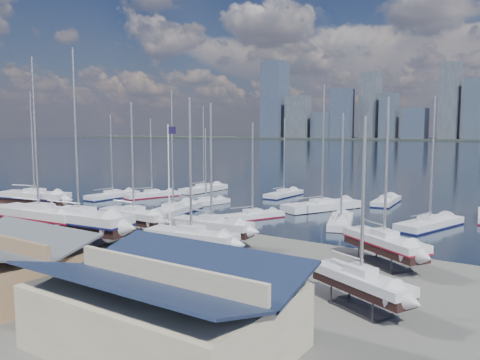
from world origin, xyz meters
The scene contains 27 objects.
ground centered at (0.00, -10.00, 0.00)m, with size 1400.00×1400.00×0.00m, color #605E59.
shed_grey centered at (0.00, -26.00, 2.15)m, with size 12.60×8.40×4.17m.
shed_blue centered at (16.00, -26.00, 2.42)m, with size 13.65×9.45×4.71m.
sailboat_cradle_0 centered at (-28.00, -5.44, 2.11)m, with size 10.88×5.58×16.86m.
sailboat_cradle_1 centered at (-13.42, -14.25, 2.24)m, with size 12.29×4.43×19.20m.
sailboat_cradle_2 centered at (-5.90, -7.52, 2.00)m, with size 8.95×2.78×14.60m.
sailboat_cradle_3 centered at (-7.60, -13.51, 2.26)m, with size 12.59×4.55×19.64m.
sailboat_cradle_4 centered at (4.54, -6.93, 1.98)m, with size 8.78×3.21×14.17m.
sailboat_cradle_5 centered at (6.20, -12.09, 1.99)m, with size 9.01×3.42×14.35m.
sailboat_cradle_6 centered at (21.04, -4.37, 1.98)m, with size 8.60×6.92×14.25m.
sailboat_cradle_7 centered at (22.84, -15.20, 1.89)m, with size 7.57×5.08×12.38m.
sailboat_moored_0 centered at (-29.50, 9.88, 0.31)m, with size 3.16×10.01×14.82m.
sailboat_moored_1 centered at (-24.63, 14.34, 0.31)m, with size 5.58×9.83×14.17m.
sailboat_moored_2 centered at (-21.87, 25.28, 0.32)m, with size 3.28×11.15×16.76m.
sailboat_moored_3 centered at (-10.31, 3.86, 0.31)m, with size 5.88×12.28×17.70m.
sailboat_moored_4 centered at (-11.64, 12.84, 0.33)m, with size 3.92×8.54×12.44m.
sailboat_moored_5 centered at (-6.09, 27.78, 0.31)m, with size 2.96×9.66×14.34m.
sailboat_moored_6 centered at (0.46, 7.20, 0.31)m, with size 5.89×8.98×13.09m.
sailboat_moored_7 centered at (5.16, 18.64, 0.33)m, with size 8.55×12.76×18.84m.
sailboat_moored_8 centered at (11.24, 29.47, 0.31)m, with size 3.45×9.93×14.59m.
sailboat_moored_9 centered at (11.61, 9.66, 0.32)m, with size 5.42×9.75×14.20m.
sailboat_moored_10 centered at (20.94, 14.01, 0.31)m, with size 6.12×11.26×16.22m.
car_a centered at (-4.88, -19.34, 0.73)m, with size 1.72×4.28×1.46m, color gray.
car_b centered at (-2.11, -18.13, 0.72)m, with size 1.51×4.34×1.43m, color gray.
car_c centered at (7.53, -19.77, 0.72)m, with size 2.39×5.18×1.44m, color gray.
car_d centered at (13.36, -20.54, 0.82)m, with size 2.29×5.62×1.63m, color gray.
flagpole centered at (0.79, -8.91, 6.99)m, with size 1.07×0.12×12.12m.
Camera 1 is at (32.59, -43.60, 11.45)m, focal length 35.00 mm.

